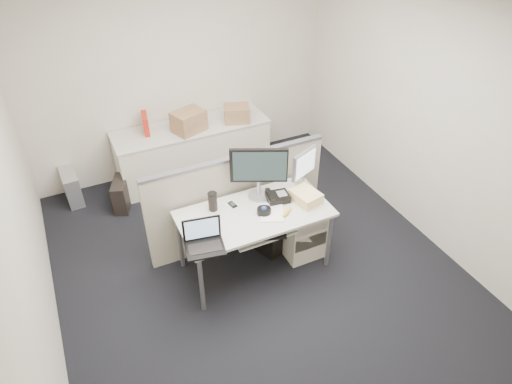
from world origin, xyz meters
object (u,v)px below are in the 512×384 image
monitor_main (259,174)px  desk (254,218)px  laptop (204,239)px  desk_phone (278,197)px

monitor_main → desk: bearing=-99.9°
desk → laptop: 0.71m
desk → desk_phone: size_ratio=6.69×
desk → desk_phone: (0.30, 0.08, 0.10)m
monitor_main → desk_phone: 0.32m
desk_phone → laptop: bearing=-150.2°
desk → monitor_main: (0.15, 0.22, 0.35)m
laptop → desk_phone: laptop is taller
laptop → desk_phone: 0.99m
desk → laptop: (-0.62, -0.28, 0.20)m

